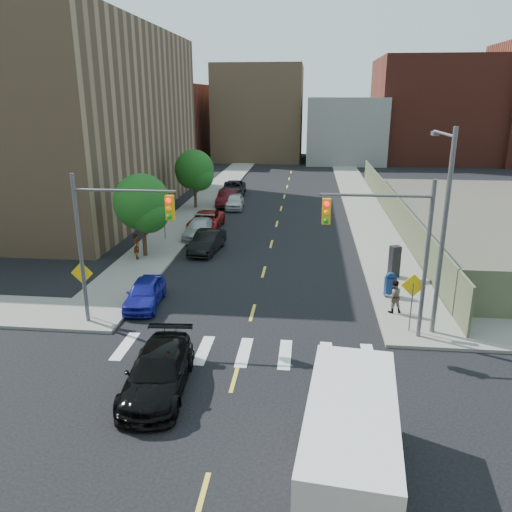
% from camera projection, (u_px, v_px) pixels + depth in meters
% --- Properties ---
extents(ground, '(160.00, 160.00, 0.00)m').
position_uv_depth(ground, '(226.00, 410.00, 16.88)').
color(ground, black).
rests_on(ground, ground).
extents(sidewalk_nw, '(3.50, 73.00, 0.15)m').
position_uv_depth(sidewalk_nw, '(218.00, 189.00, 56.94)').
color(sidewalk_nw, gray).
rests_on(sidewalk_nw, ground).
extents(sidewalk_ne, '(3.50, 73.00, 0.15)m').
position_uv_depth(sidewalk_ne, '(356.00, 191.00, 55.37)').
color(sidewalk_ne, gray).
rests_on(sidewalk_ne, ground).
extents(fence_north, '(0.12, 44.00, 2.50)m').
position_uv_depth(fence_north, '(392.00, 207.00, 42.04)').
color(fence_north, '#5F6A4A').
rests_on(fence_north, ground).
extents(building_nw, '(22.00, 30.00, 16.00)m').
position_uv_depth(building_nw, '(38.00, 121.00, 45.07)').
color(building_nw, '#8C6B4C').
rests_on(building_nw, ground).
extents(bg_bldg_west, '(14.00, 18.00, 12.00)m').
position_uv_depth(bg_bldg_west, '(164.00, 122.00, 83.56)').
color(bg_bldg_west, '#592319').
rests_on(bg_bldg_west, ground).
extents(bg_bldg_midwest, '(14.00, 16.00, 15.00)m').
position_uv_depth(bg_bldg_midwest, '(260.00, 113.00, 83.38)').
color(bg_bldg_midwest, '#8C6B4C').
rests_on(bg_bldg_midwest, ground).
extents(bg_bldg_center, '(12.00, 16.00, 10.00)m').
position_uv_depth(bg_bldg_center, '(344.00, 130.00, 80.84)').
color(bg_bldg_center, gray).
rests_on(bg_bldg_center, ground).
extents(bg_bldg_east, '(18.00, 18.00, 16.00)m').
position_uv_depth(bg_bldg_east, '(432.00, 110.00, 80.40)').
color(bg_bldg_east, '#592319').
rests_on(bg_bldg_east, ground).
extents(signal_nw, '(4.59, 0.30, 7.00)m').
position_uv_depth(signal_nw, '(111.00, 230.00, 21.78)').
color(signal_nw, '#59595E').
rests_on(signal_nw, ground).
extents(signal_ne, '(4.59, 0.30, 7.00)m').
position_uv_depth(signal_ne, '(391.00, 238.00, 20.58)').
color(signal_ne, '#59595E').
rests_on(signal_ne, ground).
extents(streetlight_ne, '(0.25, 3.70, 9.00)m').
position_uv_depth(streetlight_ne, '(443.00, 218.00, 20.99)').
color(streetlight_ne, '#59595E').
rests_on(streetlight_ne, ground).
extents(warn_sign_nw, '(1.06, 0.06, 2.83)m').
position_uv_depth(warn_sign_nw, '(83.00, 279.00, 23.21)').
color(warn_sign_nw, '#59595E').
rests_on(warn_sign_nw, ground).
extents(warn_sign_ne, '(1.06, 0.06, 2.83)m').
position_uv_depth(warn_sign_ne, '(413.00, 292.00, 21.70)').
color(warn_sign_ne, '#59595E').
rests_on(warn_sign_ne, ground).
extents(warn_sign_midwest, '(1.06, 0.06, 2.83)m').
position_uv_depth(warn_sign_midwest, '(164.00, 214.00, 36.00)').
color(warn_sign_midwest, '#59595E').
rests_on(warn_sign_midwest, ground).
extents(tree_west_near, '(3.66, 3.64, 5.52)m').
position_uv_depth(tree_west_near, '(142.00, 205.00, 31.82)').
color(tree_west_near, '#332114').
rests_on(tree_west_near, ground).
extents(tree_west_far, '(3.66, 3.64, 5.52)m').
position_uv_depth(tree_west_far, '(194.00, 172.00, 46.02)').
color(tree_west_far, '#332114').
rests_on(tree_west_far, ground).
extents(parked_car_blue, '(1.93, 4.11, 1.36)m').
position_uv_depth(parked_car_blue, '(145.00, 293.00, 25.12)').
color(parked_car_blue, '#1B1E97').
rests_on(parked_car_blue, ground).
extents(parked_car_black, '(1.98, 4.53, 1.45)m').
position_uv_depth(parked_car_black, '(207.00, 242.00, 33.83)').
color(parked_car_black, black).
rests_on(parked_car_black, ground).
extents(parked_car_red, '(2.37, 5.10, 1.41)m').
position_uv_depth(parked_car_red, '(206.00, 221.00, 39.62)').
color(parked_car_red, maroon).
rests_on(parked_car_red, ground).
extents(parked_car_silver, '(2.01, 4.76, 1.37)m').
position_uv_depth(parked_car_silver, '(199.00, 229.00, 37.23)').
color(parked_car_silver, '#ABAEB3').
rests_on(parked_car_silver, ground).
extents(parked_car_white, '(1.91, 4.20, 1.40)m').
position_uv_depth(parked_car_white, '(235.00, 201.00, 47.01)').
color(parked_car_white, silver).
rests_on(parked_car_white, ground).
extents(parked_car_maroon, '(1.61, 4.60, 1.51)m').
position_uv_depth(parked_car_maroon, '(227.00, 198.00, 48.23)').
color(parked_car_maroon, '#430D11').
rests_on(parked_car_maroon, ground).
extents(parked_car_grey, '(2.80, 5.41, 1.46)m').
position_uv_depth(parked_car_grey, '(234.00, 188.00, 53.64)').
color(parked_car_grey, black).
rests_on(parked_car_grey, ground).
extents(black_sedan, '(2.44, 5.27, 1.49)m').
position_uv_depth(black_sedan, '(158.00, 372.00, 17.78)').
color(black_sedan, black).
rests_on(black_sedan, ground).
extents(cargo_van, '(2.96, 6.13, 2.71)m').
position_uv_depth(cargo_van, '(350.00, 440.00, 13.21)').
color(cargo_van, silver).
rests_on(cargo_van, ground).
extents(mailbox, '(0.58, 0.48, 1.29)m').
position_uv_depth(mailbox, '(390.00, 285.00, 25.91)').
color(mailbox, navy).
rests_on(mailbox, sidewalk_ne).
extents(payphone, '(0.68, 0.63, 1.85)m').
position_uv_depth(payphone, '(394.00, 262.00, 28.62)').
color(payphone, black).
rests_on(payphone, sidewalk_ne).
extents(pedestrian_west, '(0.57, 0.70, 1.64)m').
position_uv_depth(pedestrian_west, '(137.00, 246.00, 31.86)').
color(pedestrian_west, gray).
rests_on(pedestrian_west, sidewalk_nw).
extents(pedestrian_east, '(0.91, 0.77, 1.63)m').
position_uv_depth(pedestrian_east, '(394.00, 296.00, 23.92)').
color(pedestrian_east, gray).
rests_on(pedestrian_east, sidewalk_ne).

